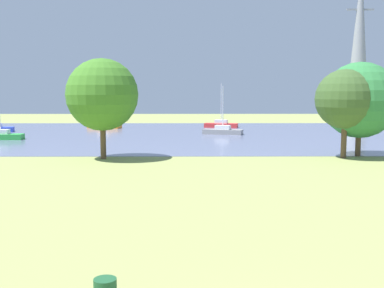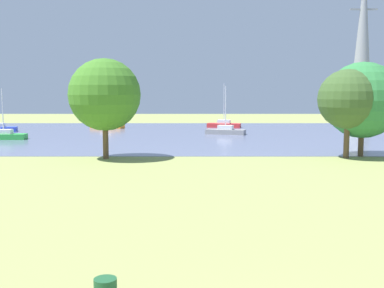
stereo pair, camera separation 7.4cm
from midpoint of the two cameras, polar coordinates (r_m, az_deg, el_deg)
ground_plane at (r=31.02m, az=3.09°, el=-3.52°), size 160.00×160.00×0.00m
water_surface at (r=58.77m, az=1.44°, el=1.17°), size 140.00×40.00×0.02m
sailboat_green at (r=56.28m, az=-21.83°, el=0.93°), size 4.85×1.65×5.54m
sailboat_orange at (r=69.48m, az=-10.40°, el=2.24°), size 5.03×2.83×6.80m
sailboat_gray at (r=58.62m, az=3.64°, el=1.58°), size 5.03×2.90×5.87m
sailboat_red at (r=69.68m, az=3.45°, el=2.34°), size 5.02×2.58×6.38m
tree_west_near at (r=37.85m, az=-10.68°, el=5.77°), size 5.59×5.59×7.81m
tree_east_far at (r=39.57m, az=17.70°, el=5.09°), size 4.69×4.69×7.01m
tree_west_far at (r=41.05m, az=19.26°, el=4.94°), size 6.12×6.12×7.62m
electricity_pylon at (r=98.72m, az=19.23°, el=11.50°), size 6.40×4.40×29.52m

